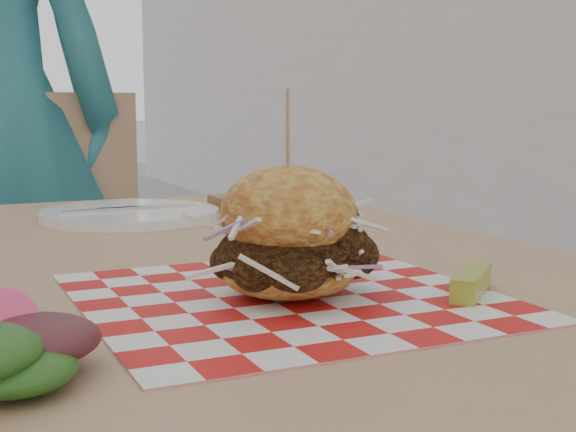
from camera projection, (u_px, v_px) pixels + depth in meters
name	position (u px, v px, depth m)	size (l,w,h in m)	color
patio_table	(203.00, 324.00, 0.93)	(0.80, 1.20, 0.75)	tan
patio_chair	(57.00, 265.00, 1.86)	(0.47, 0.48, 0.95)	tan
paper_liner	(288.00, 297.00, 0.72)	(0.36, 0.36, 0.00)	red
sandwich	(288.00, 240.00, 0.72)	(0.16, 0.16, 0.19)	gold
pickle_spear	(472.00, 282.00, 0.73)	(0.10, 0.02, 0.02)	#9DA730
place_setting	(130.00, 214.00, 1.22)	(0.27, 0.27, 0.02)	white
kraft_tray	(263.00, 197.00, 1.31)	(0.15, 0.12, 0.06)	olive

